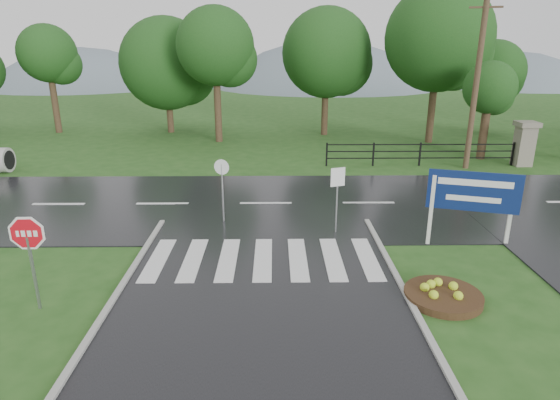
{
  "coord_description": "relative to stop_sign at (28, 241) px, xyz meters",
  "views": [
    {
      "loc": [
        0.33,
        -7.17,
        5.88
      ],
      "look_at": [
        0.5,
        6.0,
        1.5
      ],
      "focal_mm": 30.0,
      "sensor_mm": 36.0,
      "label": 1
    }
  ],
  "objects": [
    {
      "name": "ground",
      "position": [
        5.18,
        -2.52,
        -1.72
      ],
      "size": [
        120.0,
        120.0,
        0.0
      ],
      "primitive_type": "plane",
      "color": "#244E1A",
      "rests_on": "ground"
    },
    {
      "name": "main_road",
      "position": [
        5.18,
        7.48,
        -1.72
      ],
      "size": [
        90.0,
        8.0,
        0.04
      ],
      "primitive_type": "cube",
      "color": "black",
      "rests_on": "ground"
    },
    {
      "name": "crosswalk",
      "position": [
        5.18,
        2.48,
        -1.66
      ],
      "size": [
        6.5,
        2.8,
        0.02
      ],
      "color": "silver",
      "rests_on": "ground"
    },
    {
      "name": "pillar_west",
      "position": [
        18.18,
        13.48,
        -0.54
      ],
      "size": [
        1.0,
        1.0,
        2.24
      ],
      "color": "gray",
      "rests_on": "ground"
    },
    {
      "name": "fence_west",
      "position": [
        12.93,
        13.48,
        -0.99
      ],
      "size": [
        9.58,
        0.08,
        1.2
      ],
      "color": "black",
      "rests_on": "ground"
    },
    {
      "name": "hills",
      "position": [
        8.67,
        62.48,
        -17.25
      ],
      "size": [
        102.0,
        48.0,
        48.0
      ],
      "color": "slate",
      "rests_on": "ground"
    },
    {
      "name": "treeline",
      "position": [
        6.18,
        21.48,
        -1.72
      ],
      "size": [
        83.2,
        5.2,
        10.0
      ],
      "color": "#153F13",
      "rests_on": "ground"
    },
    {
      "name": "stop_sign",
      "position": [
        0.0,
        0.0,
        0.0
      ],
      "size": [
        1.09,
        0.06,
        2.45
      ],
      "color": "#939399",
      "rests_on": "ground"
    },
    {
      "name": "estate_billboard",
      "position": [
        11.47,
        3.56,
        -0.12
      ],
      "size": [
        2.57,
        0.85,
        2.32
      ],
      "color": "silver",
      "rests_on": "ground"
    },
    {
      "name": "flower_bed",
      "position": [
        9.59,
        0.27,
        -1.58
      ],
      "size": [
        1.86,
        1.86,
        0.37
      ],
      "color": "#332111",
      "rests_on": "ground"
    },
    {
      "name": "reg_sign_small",
      "position": [
        7.52,
        4.49,
        -0.15
      ],
      "size": [
        0.47,
        0.18,
        2.22
      ],
      "color": "#939399",
      "rests_on": "ground"
    },
    {
      "name": "reg_sign_round",
      "position": [
        3.75,
        5.54,
        -0.29
      ],
      "size": [
        0.51,
        0.15,
        2.26
      ],
      "color": "#939399",
      "rests_on": "ground"
    },
    {
      "name": "utility_pole_east",
      "position": [
        15.13,
        12.98,
        2.42
      ],
      "size": [
        1.4,
        0.55,
        8.13
      ],
      "color": "#473523",
      "rests_on": "ground"
    },
    {
      "name": "entrance_tree_left",
      "position": [
        16.72,
        14.98,
        2.01
      ],
      "size": [
        2.7,
        2.7,
        5.14
      ],
      "color": "#3D2B1C",
      "rests_on": "ground"
    }
  ]
}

